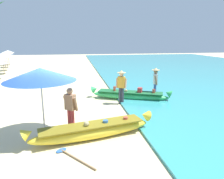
{
  "coord_description": "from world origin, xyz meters",
  "views": [
    {
      "loc": [
        0.62,
        -7.83,
        3.26
      ],
      "look_at": [
        2.33,
        1.79,
        0.9
      ],
      "focal_mm": 33.23,
      "sensor_mm": 36.0,
      "label": 1
    }
  ],
  "objects_px": {
    "boat_green_midground": "(130,95)",
    "person_vendor_assistant": "(155,81)",
    "paddle": "(71,156)",
    "patio_umbrella_large": "(40,75)",
    "person_vendor_hatted": "(121,85)",
    "boat_yellow_foreground": "(93,130)",
    "person_tourist_customer": "(71,107)"
  },
  "relations": [
    {
      "from": "boat_yellow_foreground",
      "to": "person_vendor_hatted",
      "type": "distance_m",
      "value": 4.1
    },
    {
      "from": "boat_yellow_foreground",
      "to": "boat_green_midground",
      "type": "bearing_deg",
      "value": 60.37
    },
    {
      "from": "boat_yellow_foreground",
      "to": "paddle",
      "type": "height_order",
      "value": "boat_yellow_foreground"
    },
    {
      "from": "boat_yellow_foreground",
      "to": "person_vendor_assistant",
      "type": "distance_m",
      "value": 5.67
    },
    {
      "from": "boat_green_midground",
      "to": "paddle",
      "type": "distance_m",
      "value": 6.21
    },
    {
      "from": "person_vendor_hatted",
      "to": "boat_yellow_foreground",
      "type": "bearing_deg",
      "value": -116.29
    },
    {
      "from": "person_vendor_hatted",
      "to": "paddle",
      "type": "relative_size",
      "value": 1.3
    },
    {
      "from": "boat_green_midground",
      "to": "person_vendor_hatted",
      "type": "height_order",
      "value": "person_vendor_hatted"
    },
    {
      "from": "person_tourist_customer",
      "to": "person_vendor_assistant",
      "type": "relative_size",
      "value": 0.92
    },
    {
      "from": "paddle",
      "to": "boat_green_midground",
      "type": "bearing_deg",
      "value": 59.37
    },
    {
      "from": "boat_green_midground",
      "to": "person_vendor_assistant",
      "type": "height_order",
      "value": "person_vendor_assistant"
    },
    {
      "from": "boat_yellow_foreground",
      "to": "person_tourist_customer",
      "type": "xyz_separation_m",
      "value": [
        -0.72,
        0.64,
        0.65
      ]
    },
    {
      "from": "boat_green_midground",
      "to": "paddle",
      "type": "bearing_deg",
      "value": -120.63
    },
    {
      "from": "boat_green_midground",
      "to": "patio_umbrella_large",
      "type": "relative_size",
      "value": 1.81
    },
    {
      "from": "person_vendor_hatted",
      "to": "person_vendor_assistant",
      "type": "distance_m",
      "value": 2.1
    },
    {
      "from": "boat_yellow_foreground",
      "to": "person_vendor_assistant",
      "type": "height_order",
      "value": "person_vendor_assistant"
    },
    {
      "from": "boat_yellow_foreground",
      "to": "person_vendor_assistant",
      "type": "xyz_separation_m",
      "value": [
        3.82,
        4.12,
        0.75
      ]
    },
    {
      "from": "boat_yellow_foreground",
      "to": "person_tourist_customer",
      "type": "bearing_deg",
      "value": 138.41
    },
    {
      "from": "paddle",
      "to": "person_vendor_hatted",
      "type": "bearing_deg",
      "value": 61.73
    },
    {
      "from": "person_vendor_hatted",
      "to": "person_tourist_customer",
      "type": "distance_m",
      "value": 3.89
    },
    {
      "from": "paddle",
      "to": "boat_yellow_foreground",
      "type": "bearing_deg",
      "value": 55.45
    },
    {
      "from": "boat_yellow_foreground",
      "to": "boat_green_midground",
      "type": "height_order",
      "value": "boat_yellow_foreground"
    },
    {
      "from": "person_vendor_hatted",
      "to": "paddle",
      "type": "xyz_separation_m",
      "value": [
        -2.5,
        -4.66,
        -0.99
      ]
    },
    {
      "from": "person_tourist_customer",
      "to": "patio_umbrella_large",
      "type": "bearing_deg",
      "value": -170.58
    },
    {
      "from": "boat_green_midground",
      "to": "paddle",
      "type": "relative_size",
      "value": 3.17
    },
    {
      "from": "person_vendor_assistant",
      "to": "person_tourist_customer",
      "type": "bearing_deg",
      "value": -142.5
    },
    {
      "from": "boat_yellow_foreground",
      "to": "person_tourist_customer",
      "type": "height_order",
      "value": "person_tourist_customer"
    },
    {
      "from": "boat_green_midground",
      "to": "person_tourist_customer",
      "type": "relative_size",
      "value": 2.63
    },
    {
      "from": "boat_yellow_foreground",
      "to": "person_vendor_hatted",
      "type": "height_order",
      "value": "person_vendor_hatted"
    },
    {
      "from": "paddle",
      "to": "patio_umbrella_large",
      "type": "bearing_deg",
      "value": 120.73
    },
    {
      "from": "person_vendor_hatted",
      "to": "patio_umbrella_large",
      "type": "relative_size",
      "value": 0.74
    },
    {
      "from": "person_tourist_customer",
      "to": "paddle",
      "type": "bearing_deg",
      "value": -89.91
    }
  ]
}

